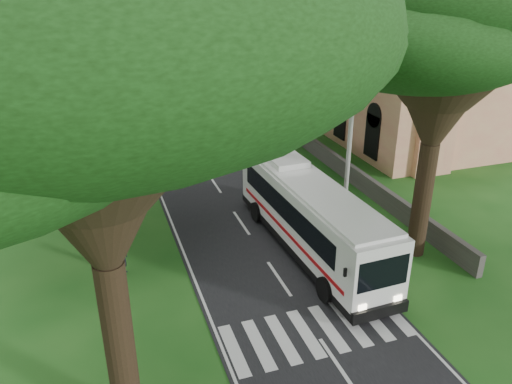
# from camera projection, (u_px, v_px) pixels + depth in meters

# --- Properties ---
(ground) EXTENTS (140.00, 140.00, 0.00)m
(ground) POSITION_uv_depth(u_px,v_px,m) (295.00, 303.00, 21.81)
(ground) COLOR #194E16
(ground) RESTS_ON ground
(road) EXTENTS (8.00, 120.00, 0.04)m
(road) POSITION_uv_depth(u_px,v_px,m) (184.00, 138.00, 43.45)
(road) COLOR black
(road) RESTS_ON ground
(crosswalk) EXTENTS (8.00, 3.00, 0.01)m
(crosswalk) POSITION_uv_depth(u_px,v_px,m) (315.00, 332.00, 20.08)
(crosswalk) COLOR silver
(crosswalk) RESTS_ON ground
(property_wall) EXTENTS (0.35, 50.00, 1.20)m
(property_wall) POSITION_uv_depth(u_px,v_px,m) (284.00, 125.00, 44.99)
(property_wall) COLOR #383533
(property_wall) RESTS_ON ground
(church) EXTENTS (14.00, 24.00, 11.60)m
(church) POSITION_uv_depth(u_px,v_px,m) (389.00, 76.00, 43.73)
(church) COLOR #EA8872
(church) RESTS_ON ground
(pole_near) EXTENTS (1.60, 0.24, 8.00)m
(pole_near) POSITION_uv_depth(u_px,v_px,m) (348.00, 156.00, 26.93)
(pole_near) COLOR gray
(pole_near) RESTS_ON ground
(pole_mid) EXTENTS (1.60, 0.24, 8.00)m
(pole_mid) POSITION_uv_depth(u_px,v_px,m) (240.00, 84.00, 44.24)
(pole_mid) COLOR gray
(pole_mid) RESTS_ON ground
(pole_far) EXTENTS (1.60, 0.24, 8.00)m
(pole_far) POSITION_uv_depth(u_px,v_px,m) (192.00, 52.00, 61.55)
(pole_far) COLOR gray
(pole_far) RESTS_ON ground
(tree_l_near) EXTENTS (14.52, 14.52, 15.24)m
(tree_l_near) POSITION_uv_depth(u_px,v_px,m) (76.00, 33.00, 11.27)
(tree_l_near) COLOR black
(tree_l_near) RESTS_ON ground
(tree_l_mida) EXTENTS (12.79, 12.79, 13.43)m
(tree_l_mida) POSITION_uv_depth(u_px,v_px,m) (67.00, 30.00, 25.57)
(tree_l_mida) COLOR black
(tree_l_mida) RESTS_ON ground
(tree_r_near) EXTENTS (13.35, 13.35, 14.92)m
(tree_r_near) POSITION_uv_depth(u_px,v_px,m) (451.00, 7.00, 20.92)
(tree_r_near) COLOR black
(tree_r_near) RESTS_ON ground
(coach_bus) EXTENTS (3.42, 12.84, 3.76)m
(coach_bus) POSITION_uv_depth(u_px,v_px,m) (309.00, 214.00, 25.26)
(coach_bus) COLOR white
(coach_bus) RESTS_ON ground
(distant_car_a) EXTENTS (2.72, 4.29, 1.36)m
(distant_car_a) POSITION_uv_depth(u_px,v_px,m) (150.00, 94.00, 55.67)
(distant_car_a) COLOR #BABAC0
(distant_car_a) RESTS_ON road
(distant_car_b) EXTENTS (1.26, 3.57, 1.17)m
(distant_car_b) POSITION_uv_depth(u_px,v_px,m) (122.00, 79.00, 64.36)
(distant_car_b) COLOR #21244E
(distant_car_b) RESTS_ON road
(distant_car_c) EXTENTS (1.90, 4.65, 1.35)m
(distant_car_c) POSITION_uv_depth(u_px,v_px,m) (151.00, 59.00, 78.64)
(distant_car_c) COLOR maroon
(distant_car_c) RESTS_ON road
(pedestrian) EXTENTS (0.49, 0.66, 1.67)m
(pedestrian) POSITION_uv_depth(u_px,v_px,m) (123.00, 259.00, 23.62)
(pedestrian) COLOR black
(pedestrian) RESTS_ON ground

